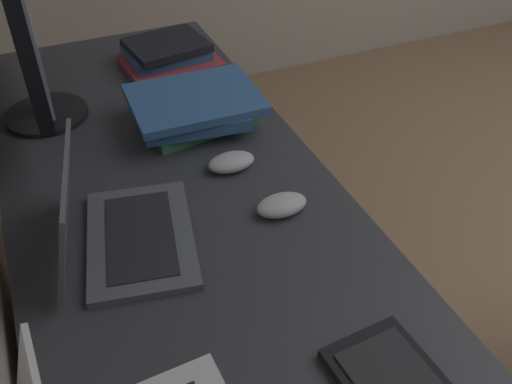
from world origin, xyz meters
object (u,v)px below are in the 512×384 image
at_px(drawer_pedestal, 203,376).
at_px(book_stack_near, 194,108).
at_px(mouse_spare, 231,162).
at_px(mouse_main, 282,205).
at_px(monitor_primary, 21,14).
at_px(book_stack_far, 168,55).
at_px(laptop_center, 112,226).

bearing_deg(drawer_pedestal, book_stack_near, -19.93).
bearing_deg(mouse_spare, mouse_main, -167.60).
xyz_separation_m(monitor_primary, book_stack_far, (0.14, -0.35, -0.23)).
bearing_deg(mouse_main, monitor_primary, 34.00).
bearing_deg(drawer_pedestal, mouse_main, -77.34).
distance_m(monitor_primary, mouse_spare, 0.56).
height_order(drawer_pedestal, book_stack_near, book_stack_near).
bearing_deg(mouse_spare, laptop_center, 115.18).
xyz_separation_m(monitor_primary, laptop_center, (-0.52, -0.05, -0.21)).
relative_size(laptop_center, mouse_spare, 3.17).
distance_m(monitor_primary, laptop_center, 0.56).
bearing_deg(mouse_main, laptop_center, 83.12).
distance_m(laptop_center, book_stack_far, 0.72).
bearing_deg(monitor_primary, drawer_pedestal, -164.40).
relative_size(laptop_center, book_stack_far, 1.23).
xyz_separation_m(laptop_center, mouse_spare, (0.13, -0.28, -0.03)).
xyz_separation_m(monitor_primary, book_stack_near, (-0.18, -0.32, -0.22)).
xyz_separation_m(monitor_primary, mouse_main, (-0.55, -0.37, -0.24)).
xyz_separation_m(drawer_pedestal, mouse_main, (0.05, -0.21, 0.40)).
xyz_separation_m(mouse_main, mouse_spare, (0.17, 0.04, 0.00)).
xyz_separation_m(laptop_center, mouse_main, (-0.04, -0.32, -0.03)).
bearing_deg(drawer_pedestal, laptop_center, 53.67).
relative_size(drawer_pedestal, book_stack_far, 2.59).
bearing_deg(book_stack_near, mouse_spare, -176.03).
bearing_deg(laptop_center, monitor_primary, 5.75).
bearing_deg(laptop_center, mouse_spare, -64.82).
distance_m(mouse_main, book_stack_near, 0.38).
bearing_deg(laptop_center, book_stack_far, -24.73).
xyz_separation_m(drawer_pedestal, monitor_primary, (0.60, 0.17, 0.64)).
relative_size(mouse_main, mouse_spare, 1.00).
height_order(mouse_main, mouse_spare, same).
bearing_deg(book_stack_far, mouse_spare, 178.04).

